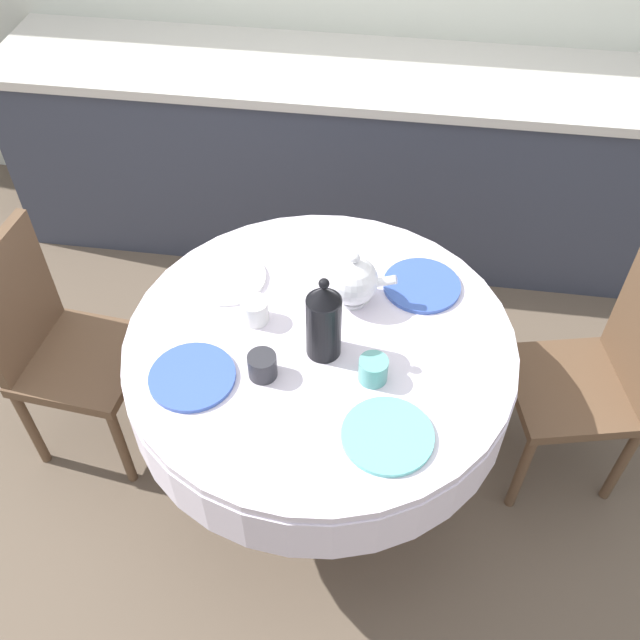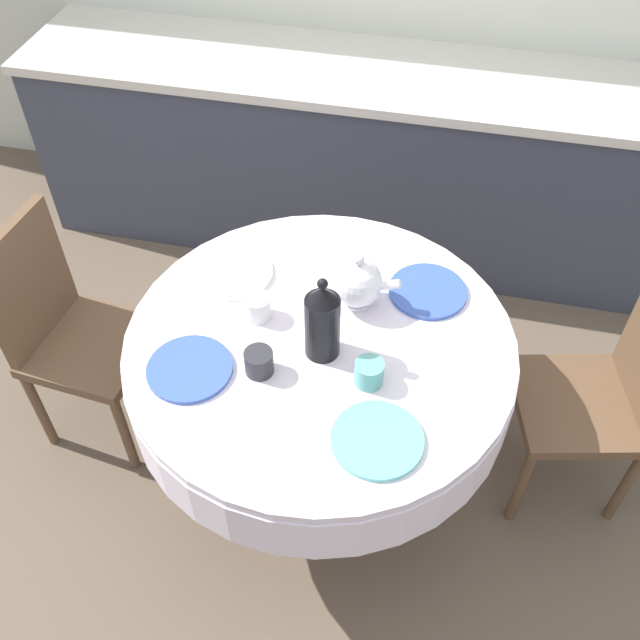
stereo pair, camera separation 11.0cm
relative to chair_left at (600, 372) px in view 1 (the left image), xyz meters
name	(u,v)px [view 1 (the left image)]	position (x,y,z in m)	size (l,w,h in m)	color
ground_plane	(320,474)	(-0.90, -0.21, -0.51)	(12.00, 12.00, 0.00)	brown
kitchen_counter	(363,159)	(-0.90, 1.20, -0.06)	(3.24, 0.64, 0.89)	#383D4C
dining_table	(320,366)	(-0.90, -0.21, 0.13)	(1.17, 1.17, 0.77)	olive
chair_left	(600,372)	(0.00, 0.00, 0.00)	(0.48, 0.48, 0.92)	brown
chair_right	(57,342)	(-1.83, -0.12, 0.00)	(0.44, 0.44, 0.92)	brown
plate_near_left	(192,377)	(-1.24, -0.41, 0.27)	(0.25, 0.25, 0.01)	#3856AD
cup_near_left	(262,366)	(-1.05, -0.37, 0.30)	(0.08, 0.08, 0.08)	#28282D
plate_near_right	(388,436)	(-0.68, -0.53, 0.27)	(0.25, 0.25, 0.01)	#60BCB7
cup_near_right	(373,370)	(-0.74, -0.34, 0.30)	(0.08, 0.08, 0.08)	#5BA39E
plate_far_left	(228,278)	(-1.23, 0.00, 0.27)	(0.25, 0.25, 0.01)	white
cup_far_left	(255,311)	(-1.11, -0.16, 0.30)	(0.08, 0.08, 0.08)	white
plate_far_right	(422,285)	(-0.62, 0.05, 0.27)	(0.25, 0.25, 0.01)	#3856AD
cup_far_right	(358,288)	(-0.81, -0.02, 0.30)	(0.08, 0.08, 0.08)	white
coffee_carafe	(324,321)	(-0.89, -0.26, 0.39)	(0.10, 0.10, 0.29)	black
teapot	(354,281)	(-0.83, -0.04, 0.35)	(0.21, 0.15, 0.20)	white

